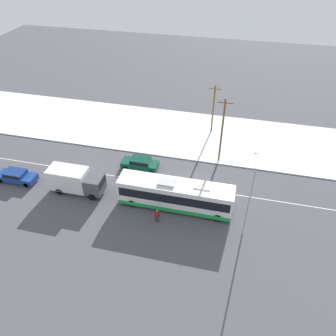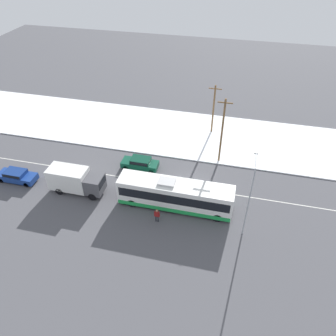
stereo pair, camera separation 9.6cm
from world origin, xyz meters
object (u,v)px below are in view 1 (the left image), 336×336
at_px(streetlamp, 251,191).
at_px(utility_pole_snowlot, 213,109).
at_px(utility_pole_roadside, 222,131).
at_px(city_bus, 175,195).
at_px(sedan_car, 140,163).
at_px(box_truck, 75,180).
at_px(parked_car_near_truck, 16,176).
at_px(pedestrian_at_stop, 157,214).

bearing_deg(streetlamp, utility_pole_snowlot, 107.26).
bearing_deg(utility_pole_roadside, city_bus, -111.33).
bearing_deg(sedan_car, utility_pole_roadside, -158.38).
relative_size(city_bus, utility_pole_roadside, 1.40).
height_order(city_bus, utility_pole_roadside, utility_pole_roadside).
bearing_deg(box_truck, city_bus, 0.77).
xyz_separation_m(streetlamp, utility_pole_snowlot, (-5.65, 18.20, -1.44)).
distance_m(city_bus, parked_car_near_truck, 19.50).
xyz_separation_m(city_bus, pedestrian_at_stop, (-1.33, -2.67, -0.64)).
xyz_separation_m(box_truck, sedan_car, (5.86, 5.94, -0.87)).
bearing_deg(streetlamp, box_truck, 175.50).
xyz_separation_m(city_bus, utility_pole_snowlot, (1.84, 16.53, 2.18)).
relative_size(city_bus, utility_pole_snowlot, 1.69).
bearing_deg(streetlamp, parked_car_near_truck, 176.80).
bearing_deg(utility_pole_snowlot, box_truck, -128.99).
xyz_separation_m(pedestrian_at_stop, utility_pole_snowlot, (3.17, 19.20, 2.81)).
relative_size(sedan_car, parked_car_near_truck, 0.99).
bearing_deg(pedestrian_at_stop, streetlamp, 6.49).
height_order(sedan_car, pedestrian_at_stop, pedestrian_at_stop).
xyz_separation_m(parked_car_near_truck, streetlamp, (26.97, -1.51, 4.52)).
height_order(parked_car_near_truck, streetlamp, streetlamp).
distance_m(pedestrian_at_stop, utility_pole_roadside, 13.71).
height_order(parked_car_near_truck, pedestrian_at_stop, pedestrian_at_stop).
bearing_deg(pedestrian_at_stop, city_bus, 63.53).
height_order(box_truck, sedan_car, box_truck).
height_order(parked_car_near_truck, utility_pole_snowlot, utility_pole_snowlot).
bearing_deg(utility_pole_roadside, pedestrian_at_stop, -112.48).
bearing_deg(streetlamp, pedestrian_at_stop, -173.51).
distance_m(sedan_car, utility_pole_snowlot, 13.54).
bearing_deg(utility_pole_snowlot, utility_pole_roadside, -74.83).
xyz_separation_m(city_bus, utility_pole_roadside, (3.73, 9.56, 2.95)).
distance_m(box_truck, parked_car_near_truck, 7.86).
bearing_deg(city_bus, box_truck, -179.23).
bearing_deg(city_bus, utility_pole_snowlot, 83.65).
relative_size(pedestrian_at_stop, utility_pole_roadside, 0.19).
distance_m(utility_pole_roadside, utility_pole_snowlot, 7.27).
distance_m(city_bus, sedan_car, 8.24).
relative_size(parked_car_near_truck, pedestrian_at_stop, 2.74).
distance_m(city_bus, box_truck, 11.67).
distance_m(parked_car_near_truck, utility_pole_roadside, 25.45).
height_order(city_bus, sedan_car, city_bus).
bearing_deg(utility_pole_roadside, utility_pole_snowlot, 105.17).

